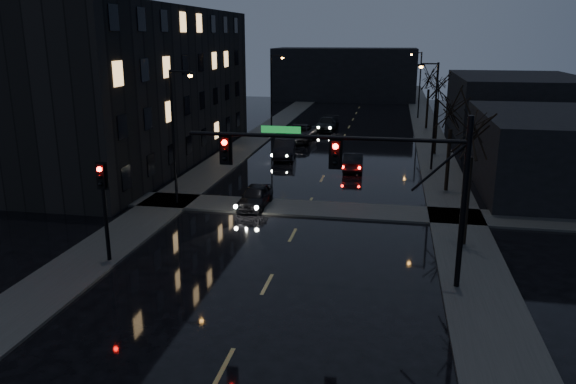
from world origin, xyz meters
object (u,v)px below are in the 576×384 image
at_px(oncoming_car_c, 299,133).
at_px(oncoming_car_d, 327,124).
at_px(oncoming_car_a, 255,196).
at_px(lead_car, 353,161).
at_px(oncoming_car_b, 285,149).

relative_size(oncoming_car_c, oncoming_car_d, 1.19).
distance_m(oncoming_car_c, oncoming_car_d, 7.26).
bearing_deg(oncoming_car_a, lead_car, 65.02).
bearing_deg(lead_car, oncoming_car_a, 62.50).
relative_size(oncoming_car_b, lead_car, 1.15).
height_order(oncoming_car_c, oncoming_car_d, oncoming_car_c).
relative_size(oncoming_car_a, oncoming_car_d, 0.79).
bearing_deg(oncoming_car_c, oncoming_car_a, -84.46).
bearing_deg(oncoming_car_c, oncoming_car_d, 78.30).
xyz_separation_m(oncoming_car_b, oncoming_car_c, (-0.07, 7.73, 0.04)).
height_order(oncoming_car_a, oncoming_car_d, oncoming_car_d).
xyz_separation_m(oncoming_car_b, lead_car, (5.94, -3.35, -0.10)).
bearing_deg(oncoming_car_c, oncoming_car_b, -86.52).
relative_size(oncoming_car_a, lead_car, 0.94).
distance_m(oncoming_car_b, oncoming_car_d, 14.86).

